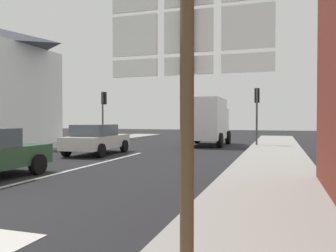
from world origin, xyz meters
The scene contains 8 objects.
ground_plane centered at (0.00, 10.00, 0.00)m, with size 80.00×80.00×0.00m, color #232326.
sidewalk_right centered at (6.51, 8.00, 0.07)m, with size 2.81×44.00×0.14m, color #9E9B96.
lane_centre_stripe centered at (0.00, 6.00, 0.01)m, with size 0.16×12.00×0.01m, color silver.
sedan_far centered at (-1.82, 10.76, 0.76)m, with size 2.11×4.27×1.47m.
delivery_truck centered at (2.24, 17.90, 1.65)m, with size 2.50×5.01×3.05m.
route_sign_post centered at (5.83, -0.90, 2.00)m, with size 1.66×0.14×3.20m.
traffic_light_far_right centered at (5.41, 17.81, 2.70)m, with size 0.30×0.49×3.65m.
traffic_light_far_left centered at (-5.41, 18.11, 2.74)m, with size 0.30×0.49×3.69m.
Camera 1 is at (6.70, -4.21, 1.75)m, focal length 36.79 mm.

